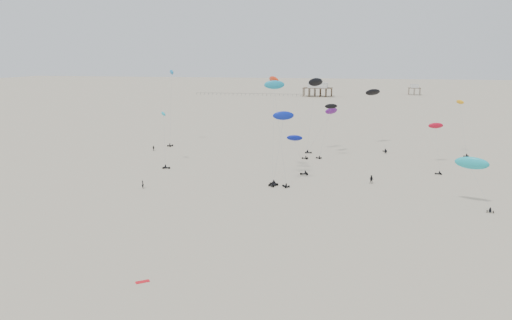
% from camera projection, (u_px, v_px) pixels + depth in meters
% --- Properties ---
extents(ground_plane, '(900.00, 900.00, 0.00)m').
position_uv_depth(ground_plane, '(310.00, 124.00, 215.61)').
color(ground_plane, '#C4B39B').
extents(pavilion_main, '(21.00, 13.00, 9.80)m').
position_uv_depth(pavilion_main, '(318.00, 91.00, 360.39)').
color(pavilion_main, brown).
rests_on(pavilion_main, ground).
extents(pavilion_small, '(9.00, 7.00, 8.00)m').
position_uv_depth(pavilion_small, '(414.00, 90.00, 375.04)').
color(pavilion_small, brown).
rests_on(pavilion_small, ground).
extents(pier_fence, '(80.20, 0.20, 1.50)m').
position_uv_depth(pier_fence, '(248.00, 94.00, 371.67)').
color(pier_fence, black).
rests_on(pier_fence, ground).
extents(rig_0, '(5.87, 4.22, 15.83)m').
position_uv_depth(rig_0, '(328.00, 119.00, 141.63)').
color(rig_0, black).
rests_on(rig_0, ground).
extents(rig_1, '(4.34, 8.22, 16.30)m').
position_uv_depth(rig_1, '(464.00, 129.00, 145.76)').
color(rig_1, black).
rests_on(rig_1, ground).
extents(rig_2, '(5.48, 4.33, 16.93)m').
position_uv_depth(rig_2, '(281.00, 132.00, 112.37)').
color(rig_2, black).
rests_on(rig_2, ground).
extents(rig_3, '(4.32, 10.76, 24.48)m').
position_uv_depth(rig_3, '(171.00, 99.00, 163.98)').
color(rig_3, black).
rests_on(rig_3, ground).
extents(rig_4, '(8.28, 16.27, 20.45)m').
position_uv_depth(rig_4, '(374.00, 98.00, 160.67)').
color(rig_4, black).
rests_on(rig_4, ground).
extents(rig_5, '(6.14, 10.62, 15.01)m').
position_uv_depth(rig_5, '(165.00, 139.00, 133.23)').
color(rig_5, black).
rests_on(rig_5, ground).
extents(rig_6, '(7.35, 8.34, 23.60)m').
position_uv_depth(rig_6, '(276.00, 102.00, 113.23)').
color(rig_6, black).
rests_on(rig_6, ground).
extents(rig_7, '(6.53, 7.40, 9.84)m').
position_uv_depth(rig_7, '(297.00, 148.00, 126.61)').
color(rig_7, black).
rests_on(rig_7, ground).
extents(rig_8, '(4.31, 15.32, 16.23)m').
position_uv_depth(rig_8, '(436.00, 134.00, 132.43)').
color(rig_8, black).
rests_on(rig_8, ground).
extents(rig_9, '(5.12, 14.51, 23.42)m').
position_uv_depth(rig_9, '(315.00, 90.00, 147.73)').
color(rig_9, black).
rests_on(rig_9, ground).
extents(rig_10, '(9.89, 4.93, 14.25)m').
position_uv_depth(rig_10, '(327.00, 119.00, 148.56)').
color(rig_10, black).
rests_on(rig_10, ground).
extents(rig_11, '(7.36, 7.83, 10.30)m').
position_uv_depth(rig_11, '(473.00, 166.00, 96.97)').
color(rig_11, black).
rests_on(rig_11, ground).
extents(rig_12, '(5.80, 17.74, 25.66)m').
position_uv_depth(rig_12, '(274.00, 103.00, 119.45)').
color(rig_12, black).
rests_on(rig_12, ground).
extents(spectator_0, '(0.90, 0.91, 2.09)m').
position_uv_depth(spectator_0, '(143.00, 188.00, 110.99)').
color(spectator_0, black).
rests_on(spectator_0, ground).
extents(spectator_1, '(1.27, 0.96, 2.31)m').
position_uv_depth(spectator_1, '(371.00, 184.00, 115.03)').
color(spectator_1, black).
rests_on(spectator_1, ground).
extents(spectator_2, '(1.20, 0.80, 1.88)m').
position_uv_depth(spectator_2, '(154.00, 151.00, 155.07)').
color(spectator_2, black).
rests_on(spectator_2, ground).
extents(spectator_3, '(0.73, 0.54, 1.89)m').
position_uv_depth(spectator_3, '(385.00, 154.00, 149.58)').
color(spectator_3, black).
rests_on(spectator_3, ground).
extents(grounded_kite_b, '(1.86, 1.63, 0.07)m').
position_uv_depth(grounded_kite_b, '(143.00, 282.00, 65.01)').
color(grounded_kite_b, red).
rests_on(grounded_kite_b, ground).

